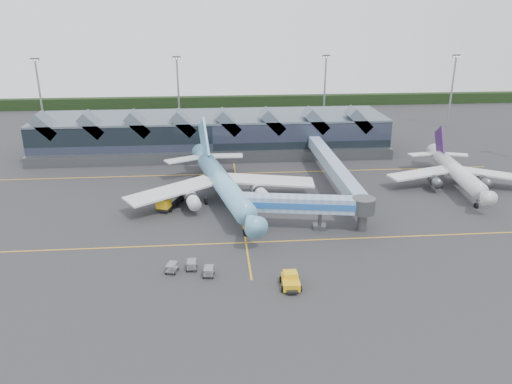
{
  "coord_description": "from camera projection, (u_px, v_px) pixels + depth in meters",
  "views": [
    {
      "loc": [
        -4.71,
        -81.35,
        36.3
      ],
      "look_at": [
        2.54,
        2.1,
        5.0
      ],
      "focal_mm": 35.0,
      "sensor_mm": 36.0,
      "label": 1
    }
  ],
  "objects": [
    {
      "name": "terminal",
      "position": [
        212.0,
        133.0,
        131.07
      ],
      "size": [
        90.0,
        22.25,
        12.52
      ],
      "color": "black",
      "rests_on": "ground"
    },
    {
      "name": "light_masts",
      "position": [
        301.0,
        93.0,
        144.94
      ],
      "size": [
        132.4,
        42.56,
        22.45
      ],
      "color": "gray",
      "rests_on": "ground"
    },
    {
      "name": "fuel_truck",
      "position": [
        172.0,
        197.0,
        96.15
      ],
      "size": [
        5.15,
        9.1,
        3.09
      ],
      "rotation": [
        0.0,
        0.0,
        -0.36
      ],
      "color": "black",
      "rests_on": "ground"
    },
    {
      "name": "taxi_stripes",
      "position": [
        240.0,
        202.0,
        98.34
      ],
      "size": [
        120.0,
        60.0,
        0.01
      ],
      "color": "gold",
      "rests_on": "ground"
    },
    {
      "name": "ground",
      "position": [
        243.0,
        223.0,
        89.0
      ],
      "size": [
        260.0,
        260.0,
        0.0
      ],
      "primitive_type": "plane",
      "color": "#28282A",
      "rests_on": "ground"
    },
    {
      "name": "jet_bridge",
      "position": [
        315.0,
        205.0,
        85.15
      ],
      "size": [
        22.93,
        6.96,
        6.01
      ],
      "rotation": [
        0.0,
        0.0,
        -0.17
      ],
      "color": "#7C98CF",
      "rests_on": "ground"
    },
    {
      "name": "pushback_tug",
      "position": [
        291.0,
        281.0,
        68.5
      ],
      "size": [
        2.9,
        4.43,
        1.91
      ],
      "rotation": [
        0.0,
        0.0,
        -0.04
      ],
      "color": "gold",
      "rests_on": "ground"
    },
    {
      "name": "tree_line_far",
      "position": [
        225.0,
        101.0,
        190.96
      ],
      "size": [
        260.0,
        4.0,
        4.0
      ],
      "primitive_type": "cube",
      "color": "black",
      "rests_on": "ground"
    },
    {
      "name": "regional_jet",
      "position": [
        456.0,
        171.0,
        105.56
      ],
      "size": [
        29.26,
        32.05,
        10.99
      ],
      "rotation": [
        0.0,
        0.0,
        -0.1
      ],
      "color": "silver",
      "rests_on": "ground"
    },
    {
      "name": "main_airliner",
      "position": [
        222.0,
        182.0,
        97.09
      ],
      "size": [
        37.29,
        43.56,
        14.1
      ],
      "rotation": [
        0.0,
        0.0,
        0.22
      ],
      "color": "#75C7ED",
      "rests_on": "ground"
    },
    {
      "name": "baggage_carts",
      "position": [
        191.0,
        268.0,
        72.06
      ],
      "size": [
        7.05,
        4.24,
        1.41
      ],
      "rotation": [
        0.0,
        0.0,
        -0.12
      ],
      "color": "gray",
      "rests_on": "ground"
    }
  ]
}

